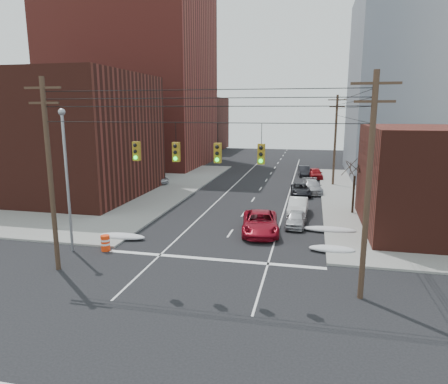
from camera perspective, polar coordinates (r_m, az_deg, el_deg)
The scene contains 28 objects.
ground at distance 19.80m, azimuth -6.45°, elevation -16.21°, with size 160.00×160.00×0.00m, color black.
sidewalk_nw at distance 55.28m, azimuth -24.19°, elevation 1.09°, with size 40.00×40.00×0.15m, color gray.
building_brick_tall at distance 71.31m, azimuth -12.79°, elevation 16.02°, with size 24.00×20.00×30.00m, color maroon.
building_brick_near at distance 47.60m, azimuth -23.53°, elevation 7.41°, with size 20.00×16.00×13.00m, color #461C15.
building_brick_far at distance 96.00m, azimuth -6.97°, elevation 9.64°, with size 22.00×18.00×12.00m, color #461C15.
building_office at distance 62.71m, azimuth 28.24°, elevation 13.30°, with size 22.00×20.00×25.00m, color gray.
building_glass at distance 88.41m, azimuth 24.91°, elevation 11.75°, with size 20.00×18.00×22.00m, color gray.
utility_pole_left at distance 24.46m, azimuth -23.60°, elevation 2.58°, with size 2.20×0.28×11.00m.
utility_pole_right at distance 19.98m, azimuth 19.93°, elevation 1.03°, with size 2.20×0.28×11.00m.
utility_pole_far at distance 50.69m, azimuth 15.61°, elevation 7.34°, with size 2.20×0.28×11.00m.
traffic_signals at distance 20.41m, azimuth -3.95°, elevation 5.83°, with size 17.00×0.42×2.02m.
street_light at distance 27.49m, azimuth -21.61°, elevation 3.12°, with size 0.44×0.44×9.32m.
bare_tree at distance 37.34m, azimuth 18.02°, elevation 0.42°, with size 2.09×2.20×4.93m.
snow_nw at distance 30.12m, azimuth -14.32°, elevation -6.14°, with size 3.50×1.08×0.42m, color silver.
snow_ne at distance 27.57m, azimuth 15.17°, elevation -7.86°, with size 3.00×1.08×0.42m, color silver.
snow_east_far at distance 31.85m, azimuth 14.84°, elevation -5.19°, with size 4.00×1.08×0.42m, color silver.
red_pickup at distance 30.55m, azimuth 5.19°, elevation -4.40°, with size 2.67×5.80×1.61m, color maroon.
parked_car_a at distance 32.63m, azimuth 10.24°, elevation -3.79°, with size 1.51×3.76×1.28m, color #BCBCC1.
parked_car_b at distance 36.26m, azimuth 10.51°, elevation -2.07°, with size 1.58×4.55×1.50m, color silver.
parked_car_c at distance 44.54m, azimuth 10.92°, elevation 0.33°, with size 2.14×4.65×1.29m, color black.
parked_car_d at distance 46.19m, azimuth 12.45°, elevation 0.76°, with size 2.01×4.93×1.43m, color #A6A6AA.
parked_car_e at distance 55.98m, azimuth 12.94°, elevation 2.62°, with size 1.70×4.24×1.44m, color maroon.
parked_car_f at distance 57.96m, azimuth 11.35°, elevation 2.96°, with size 1.47×4.21×1.39m, color black.
lot_car_a at distance 43.30m, azimuth -16.76°, elevation -0.08°, with size 1.36×3.89×1.28m, color silver.
lot_car_b at distance 50.64m, azimuth -10.28°, elevation 1.84°, with size 2.02×4.39×1.22m, color #AFB0B4.
lot_car_c at distance 48.87m, azimuth -15.32°, elevation 1.29°, with size 1.79×4.41×1.28m, color black.
lot_car_d at distance 50.44m, azimuth -14.60°, elevation 1.82°, with size 1.87×4.66×1.59m, color #B0B1B6.
construction_barrel at distance 27.91m, azimuth -16.59°, elevation -6.97°, with size 0.79×0.79×1.06m.
Camera 1 is at (5.85, -16.51, 9.23)m, focal length 32.00 mm.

